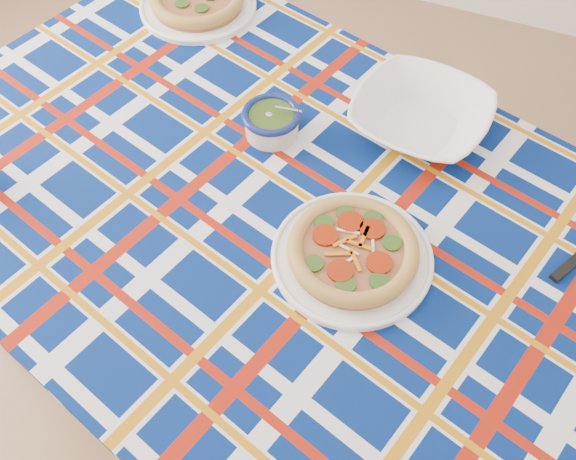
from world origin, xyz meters
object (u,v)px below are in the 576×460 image
at_px(dining_table, 282,233).
at_px(pesto_bowl, 272,120).
at_px(serving_bowl, 421,116).
at_px(main_focaccia_plate, 353,250).

bearing_deg(dining_table, pesto_bowl, 135.68).
bearing_deg(serving_bowl, dining_table, -120.71).
height_order(dining_table, serving_bowl, serving_bowl).
height_order(pesto_bowl, serving_bowl, pesto_bowl).
relative_size(dining_table, pesto_bowl, 14.99).
distance_m(pesto_bowl, serving_bowl, 0.34).
bearing_deg(pesto_bowl, serving_bowl, 24.69).
height_order(dining_table, main_focaccia_plate, main_focaccia_plate).
xyz_separation_m(dining_table, serving_bowl, (0.20, 0.34, 0.12)).
xyz_separation_m(dining_table, pesto_bowl, (-0.11, 0.20, 0.13)).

